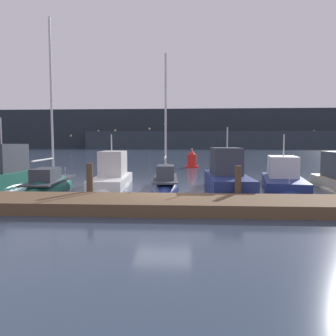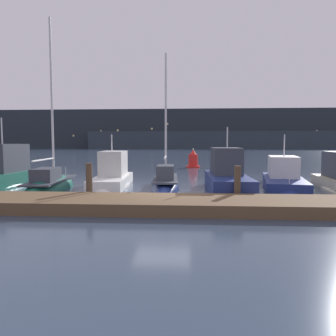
# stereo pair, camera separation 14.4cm
# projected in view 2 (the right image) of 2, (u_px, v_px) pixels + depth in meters

# --- Properties ---
(ground_plane) EXTENTS (400.00, 400.00, 0.00)m
(ground_plane) POSITION_uv_depth(u_px,v_px,m) (162.00, 202.00, 14.40)
(ground_plane) COLOR #2D3D51
(dock) EXTENTS (27.84, 2.80, 0.45)m
(dock) POSITION_uv_depth(u_px,v_px,m) (159.00, 204.00, 12.62)
(dock) COLOR brown
(dock) RESTS_ON ground
(mooring_pile_1) EXTENTS (0.28, 0.28, 1.69)m
(mooring_pile_1) POSITION_uv_depth(u_px,v_px,m) (89.00, 182.00, 14.43)
(mooring_pile_1) COLOR #4C3D2D
(mooring_pile_1) RESTS_ON ground
(mooring_pile_2) EXTENTS (0.28, 0.28, 1.60)m
(mooring_pile_2) POSITION_uv_depth(u_px,v_px,m) (237.00, 184.00, 14.00)
(mooring_pile_2) COLOR #4C3D2D
(mooring_pile_2) RESTS_ON ground
(motorboat_berth_1) EXTENTS (2.06, 6.33, 4.47)m
(motorboat_berth_1) POSITION_uv_depth(u_px,v_px,m) (4.00, 178.00, 18.98)
(motorboat_berth_1) COLOR #195647
(motorboat_berth_1) RESTS_ON ground
(sailboat_berth_2) EXTENTS (2.41, 6.49, 10.20)m
(sailboat_berth_2) POSITION_uv_depth(u_px,v_px,m) (51.00, 188.00, 17.92)
(sailboat_berth_2) COLOR #195647
(sailboat_berth_2) RESTS_ON ground
(motorboat_berth_3) EXTENTS (2.39, 6.42, 3.64)m
(motorboat_berth_3) POSITION_uv_depth(u_px,v_px,m) (112.00, 180.00, 19.42)
(motorboat_berth_3) COLOR white
(motorboat_berth_3) RESTS_ON ground
(sailboat_berth_4) EXTENTS (1.86, 6.20, 8.33)m
(sailboat_berth_4) POSITION_uv_depth(u_px,v_px,m) (166.00, 186.00, 18.50)
(sailboat_berth_4) COLOR navy
(sailboat_berth_4) RESTS_ON ground
(motorboat_berth_5) EXTENTS (2.27, 6.97, 4.06)m
(motorboat_berth_5) POSITION_uv_depth(u_px,v_px,m) (227.00, 184.00, 17.43)
(motorboat_berth_5) COLOR navy
(motorboat_berth_5) RESTS_ON ground
(motorboat_berth_6) EXTENTS (3.63, 7.52, 3.66)m
(motorboat_berth_6) POSITION_uv_depth(u_px,v_px,m) (283.00, 182.00, 19.14)
(motorboat_berth_6) COLOR navy
(motorboat_berth_6) RESTS_ON ground
(channel_buoy) EXTENTS (1.47, 1.47, 1.99)m
(channel_buoy) POSITION_uv_depth(u_px,v_px,m) (193.00, 160.00, 34.23)
(channel_buoy) COLOR red
(channel_buoy) RESTS_ON ground
(hillside_backdrop) EXTENTS (240.00, 23.00, 17.33)m
(hillside_backdrop) POSITION_uv_depth(u_px,v_px,m) (197.00, 131.00, 148.91)
(hillside_backdrop) COLOR #232B33
(hillside_backdrop) RESTS_ON ground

